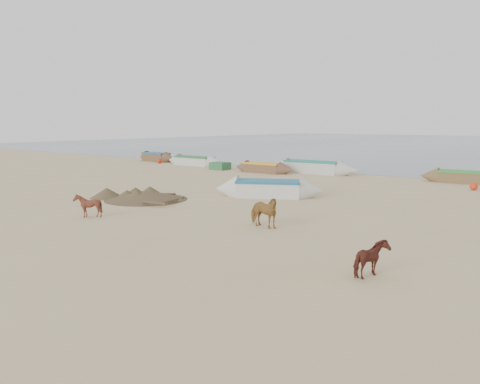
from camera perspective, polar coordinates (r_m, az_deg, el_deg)
name	(u,v)px	position (r m, az deg, el deg)	size (l,w,h in m)	color
ground	(168,234)	(16.40, -8.74, -5.07)	(140.00, 140.00, 0.00)	tan
cow_adult	(263,212)	(17.08, 2.84, -2.42)	(0.63, 1.39, 1.18)	olive
calf_front	(88,206)	(19.89, -18.08, -1.58)	(0.79, 0.89, 0.98)	#59281C
calf_right	(372,260)	(12.10, 15.85, -7.93)	(0.91, 0.78, 0.92)	#5B271D
near_canoe	(268,189)	(24.21, 3.49, 0.42)	(5.56, 1.48, 0.86)	silver
debris_pile	(146,195)	(23.82, -11.36, -0.39)	(4.13, 4.13, 0.44)	brown
waterline_canoes	(394,173)	(33.36, 18.22, 2.20)	(56.92, 4.61, 0.96)	brown
beach_clutter	(463,181)	(31.49, 25.52, 1.22)	(46.01, 4.53, 0.64)	#2D653C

